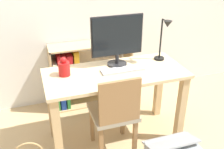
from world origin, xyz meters
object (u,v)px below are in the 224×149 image
object	(u,v)px
monitor	(117,38)
desk_lamp	(164,37)
chair	(115,112)
vase	(64,68)
keyboard	(123,70)
bookshelf	(77,75)

from	to	relation	value
monitor	desk_lamp	size ratio (longest dim) A/B	1.18
monitor	chair	xyz separation A→B (m)	(-0.14, -0.35, -0.56)
monitor	vase	distance (m)	0.56
desk_lamp	chair	size ratio (longest dim) A/B	0.50
monitor	keyboard	world-z (taller)	monitor
desk_lamp	bookshelf	world-z (taller)	desk_lamp
desk_lamp	keyboard	bearing A→B (deg)	-170.90
desk_lamp	bookshelf	xyz separation A→B (m)	(-0.75, 0.65, -0.61)
keyboard	bookshelf	distance (m)	0.86
keyboard	chair	size ratio (longest dim) A/B	0.48
monitor	vase	world-z (taller)	monitor
chair	bookshelf	distance (m)	0.95
keyboard	vase	size ratio (longest dim) A/B	2.33
keyboard	bookshelf	world-z (taller)	bookshelf
desk_lamp	bookshelf	bearing A→B (deg)	138.81
keyboard	vase	bearing A→B (deg)	171.84
monitor	bookshelf	bearing A→B (deg)	117.13
monitor	bookshelf	xyz separation A→B (m)	(-0.30, 0.58, -0.62)
bookshelf	vase	bearing A→B (deg)	-108.72
keyboard	chair	xyz separation A→B (m)	(-0.15, -0.21, -0.30)
desk_lamp	chair	world-z (taller)	desk_lamp
chair	desk_lamp	bearing A→B (deg)	18.99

